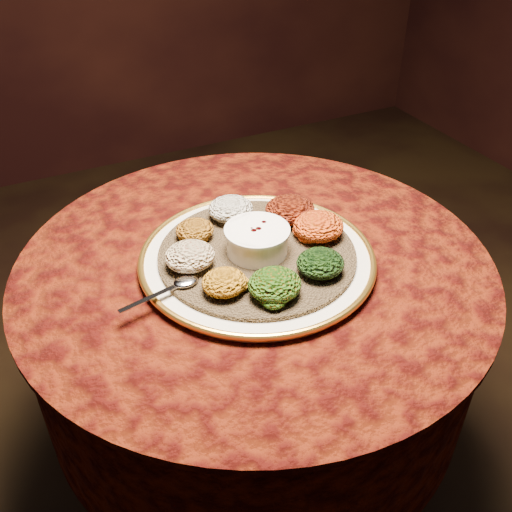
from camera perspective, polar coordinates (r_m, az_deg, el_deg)
name	(u,v)px	position (r m, az deg, el deg)	size (l,w,h in m)	color
table	(255,324)	(1.27, -0.14, -6.79)	(0.96, 0.96, 0.73)	black
platter	(257,258)	(1.13, 0.11, -0.19)	(0.51, 0.51, 0.02)	silver
injera	(257,254)	(1.13, 0.11, 0.25)	(0.39, 0.39, 0.01)	brown
stew_bowl	(257,239)	(1.10, 0.11, 1.75)	(0.13, 0.13, 0.05)	white
spoon	(181,284)	(1.04, -7.54, -2.76)	(0.16, 0.05, 0.01)	silver
portion_ayib	(231,209)	(1.21, -2.56, 4.74)	(0.10, 0.09, 0.05)	silver
portion_kitfo	(290,210)	(1.21, 3.41, 4.66)	(0.11, 0.10, 0.05)	black
portion_tikil	(318,226)	(1.16, 6.26, 2.99)	(0.10, 0.10, 0.05)	#B96F0F
portion_gomen	(320,263)	(1.06, 6.45, -0.71)	(0.09, 0.09, 0.04)	black
portion_mixveg	(275,284)	(1.00, 1.87, -2.86)	(0.10, 0.09, 0.05)	#933F09
portion_kik	(224,282)	(1.02, -3.20, -2.65)	(0.08, 0.08, 0.04)	#C07710
portion_timatim	(190,256)	(1.08, -6.63, -0.01)	(0.10, 0.09, 0.05)	maroon
portion_shiro	(195,230)	(1.16, -6.15, 2.61)	(0.08, 0.07, 0.04)	brown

